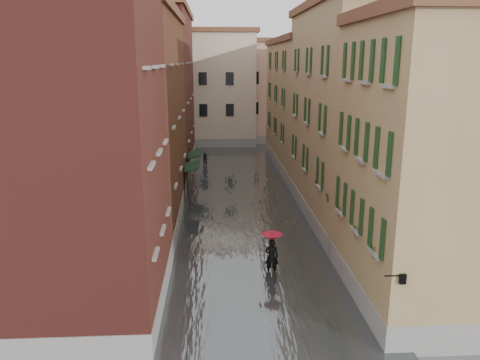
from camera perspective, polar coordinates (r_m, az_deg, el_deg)
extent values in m
plane|color=#5B5A5D|center=(22.33, 1.85, -12.25)|extent=(120.00, 120.00, 0.00)
cube|color=#4D5255|center=(34.39, -0.03, -2.34)|extent=(10.00, 60.00, 0.20)
cube|color=maroon|center=(18.94, -19.04, 2.91)|extent=(6.00, 8.00, 13.00)
cube|color=brown|center=(29.58, -13.35, 6.71)|extent=(6.00, 14.00, 12.50)
cube|color=maroon|center=(44.28, -10.07, 10.30)|extent=(6.00, 16.00, 14.00)
cube|color=#9A764F|center=(20.38, 22.52, 1.21)|extent=(6.00, 8.00, 11.50)
cube|color=#98885C|center=(30.39, 13.81, 7.36)|extent=(6.00, 14.00, 13.00)
cube|color=#9A764F|center=(44.95, 8.23, 8.83)|extent=(6.00, 16.00, 11.50)
cube|color=beige|center=(57.99, -4.43, 10.91)|extent=(12.00, 9.00, 13.00)
cube|color=tan|center=(60.52, 4.31, 10.58)|extent=(10.00, 9.00, 12.00)
cube|color=black|center=(34.18, -5.86, 1.72)|extent=(1.09, 3.14, 0.31)
cylinder|color=black|center=(32.96, -6.79, -0.84)|extent=(0.06, 0.06, 2.80)
cylinder|color=black|center=(36.00, -6.50, 0.48)|extent=(0.06, 0.06, 2.80)
cube|color=black|center=(38.54, -5.57, 3.18)|extent=(1.09, 3.16, 0.31)
cylinder|color=black|center=(37.27, -6.39, 0.96)|extent=(0.06, 0.06, 2.80)
cylinder|color=black|center=(40.35, -6.15, 2.01)|extent=(0.06, 0.06, 2.80)
cylinder|color=black|center=(16.58, 18.20, -11.03)|extent=(0.60, 0.05, 0.05)
cube|color=black|center=(16.73, 19.15, -11.26)|extent=(0.22, 0.22, 0.35)
cube|color=beige|center=(16.73, 19.15, -11.26)|extent=(0.14, 0.14, 0.24)
cube|color=#9C3B33|center=(18.15, 16.34, -8.45)|extent=(0.22, 0.85, 0.18)
imported|color=#265926|center=(17.99, 16.44, -7.22)|extent=(0.59, 0.51, 0.66)
cube|color=#9C3B33|center=(20.09, 14.28, -6.04)|extent=(0.22, 0.85, 0.18)
imported|color=#265926|center=(19.95, 14.35, -4.91)|extent=(0.59, 0.51, 0.66)
cube|color=#9C3B33|center=(22.47, 12.32, -3.73)|extent=(0.22, 0.85, 0.18)
imported|color=#265926|center=(22.34, 12.37, -2.71)|extent=(0.59, 0.51, 0.66)
cube|color=#9C3B33|center=(24.51, 10.96, -2.13)|extent=(0.22, 0.85, 0.18)
imported|color=#265926|center=(24.40, 11.01, -1.18)|extent=(0.59, 0.51, 0.66)
cube|color=#9C3B33|center=(27.04, 9.60, -0.50)|extent=(0.22, 0.85, 0.18)
imported|color=#265926|center=(26.94, 9.63, 0.36)|extent=(0.59, 0.51, 0.66)
imported|color=black|center=(22.67, 3.87, -9.34)|extent=(0.72, 0.53, 1.81)
cube|color=beige|center=(22.66, 3.14, -9.20)|extent=(0.08, 0.30, 0.38)
cylinder|color=black|center=(22.49, 3.89, -8.29)|extent=(0.02, 0.02, 1.00)
cone|color=#B30B25|center=(22.28, 3.91, -6.94)|extent=(1.00, 1.00, 0.28)
imported|color=black|center=(44.98, -4.22, 2.43)|extent=(0.70, 0.55, 1.41)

